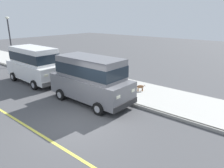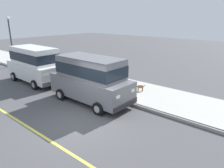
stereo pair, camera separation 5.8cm
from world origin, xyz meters
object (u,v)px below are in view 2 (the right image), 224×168
street_lamp (10,36)px  car_white_van (35,63)px  dog_brown (139,87)px  car_grey_van (90,77)px

street_lamp → car_white_van: bearing=-102.3°
car_white_van → dog_brown: size_ratio=8.54×
car_white_van → dog_brown: car_white_van is taller
car_grey_van → dog_brown: (2.86, -1.34, -0.97)m
car_grey_van → dog_brown: 3.30m
car_white_van → street_lamp: 6.39m
dog_brown → car_white_van: bearing=111.8°
car_grey_van → car_white_van: (0.03, 5.72, 0.00)m
car_white_van → car_grey_van: bearing=-90.3°
car_white_van → street_lamp: street_lamp is taller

